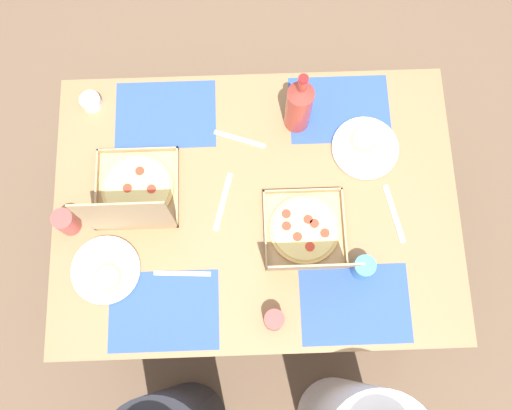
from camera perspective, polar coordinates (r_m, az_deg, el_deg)
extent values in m
plane|color=brown|center=(2.66, 0.00, -4.24)|extent=(6.00, 6.00, 0.00)
cylinder|color=#3F3328|center=(2.53, 14.32, 7.73)|extent=(0.07, 0.07, 0.71)
cylinder|color=#3F3328|center=(2.53, -15.04, 6.80)|extent=(0.07, 0.07, 0.71)
cylinder|color=#3F3328|center=(2.35, 16.47, -12.39)|extent=(0.07, 0.07, 0.71)
cylinder|color=#3F3328|center=(2.34, -15.84, -13.49)|extent=(0.07, 0.07, 0.71)
cube|color=#936D47|center=(1.95, 0.00, -0.12)|extent=(1.39, 1.00, 0.03)
cube|color=#2D4C9E|center=(2.09, 8.43, 9.56)|extent=(0.36, 0.26, 0.00)
cube|color=#2D4C9E|center=(2.08, -9.10, 9.01)|extent=(0.36, 0.26, 0.00)
cube|color=#2D4C9E|center=(1.91, 9.97, -9.83)|extent=(0.36, 0.26, 0.00)
cube|color=#2D4C9E|center=(1.90, -9.28, -10.49)|extent=(0.36, 0.26, 0.00)
cube|color=tan|center=(1.99, -11.81, 1.55)|extent=(0.28, 0.28, 0.01)
cube|color=tan|center=(1.96, -7.94, 1.86)|extent=(0.01, 0.28, 0.03)
cube|color=tan|center=(2.01, -15.78, 1.55)|extent=(0.01, 0.28, 0.03)
cube|color=tan|center=(2.02, -11.83, 5.45)|extent=(0.28, 0.01, 0.03)
cube|color=tan|center=(1.94, -12.00, -2.20)|extent=(0.28, 0.01, 0.03)
cylinder|color=#E0B76B|center=(1.99, -11.86, 1.63)|extent=(0.25, 0.25, 0.01)
cylinder|color=#EFD67F|center=(1.98, -11.91, 1.70)|extent=(0.22, 0.22, 0.00)
cylinder|color=red|center=(1.98, -12.86, 1.68)|extent=(0.03, 0.03, 0.00)
cylinder|color=red|center=(1.96, -12.35, -0.41)|extent=(0.03, 0.03, 0.00)
cylinder|color=red|center=(1.96, -10.52, 1.61)|extent=(0.03, 0.03, 0.00)
cylinder|color=red|center=(1.99, -11.65, 3.39)|extent=(0.03, 0.03, 0.00)
cube|color=tan|center=(1.79, -13.00, -1.12)|extent=(0.28, 0.01, 0.28)
cube|color=tan|center=(1.92, 4.89, -2.53)|extent=(0.27, 0.27, 0.01)
cube|color=tan|center=(1.92, 8.88, -2.26)|extent=(0.01, 0.27, 0.03)
cube|color=tan|center=(1.90, 0.92, -2.55)|extent=(0.01, 0.27, 0.03)
cube|color=tan|center=(1.94, 4.71, 1.42)|extent=(0.27, 0.01, 0.03)
cube|color=tan|center=(1.88, 5.16, -6.36)|extent=(0.27, 0.01, 0.03)
cylinder|color=#E0B76B|center=(1.91, 4.91, -2.47)|extent=(0.24, 0.24, 0.01)
cylinder|color=#EFD67F|center=(1.91, 4.93, -2.41)|extent=(0.22, 0.22, 0.00)
cylinder|color=red|center=(1.90, 3.09, -2.12)|extent=(0.03, 0.03, 0.00)
cylinder|color=red|center=(1.89, 4.20, -3.20)|extent=(0.03, 0.03, 0.00)
cylinder|color=red|center=(1.89, 5.46, -4.20)|extent=(0.03, 0.03, 0.00)
cylinder|color=red|center=(1.91, 6.96, -2.82)|extent=(0.03, 0.03, 0.00)
cylinder|color=red|center=(1.91, 5.91, -1.86)|extent=(0.03, 0.03, 0.00)
cylinder|color=red|center=(1.91, 5.27, -1.45)|extent=(0.03, 0.03, 0.00)
cylinder|color=red|center=(1.91, 3.07, -0.89)|extent=(0.03, 0.03, 0.00)
cube|color=tan|center=(1.73, 5.63, -6.24)|extent=(0.27, 0.04, 0.27)
cylinder|color=white|center=(1.95, -14.89, -6.38)|extent=(0.22, 0.22, 0.01)
cylinder|color=white|center=(1.94, -14.94, -6.34)|extent=(0.23, 0.23, 0.01)
cylinder|color=#E0B76B|center=(1.93, -14.75, -7.06)|extent=(0.09, 0.09, 0.01)
cylinder|color=#EFD67F|center=(1.93, -14.79, -7.04)|extent=(0.08, 0.08, 0.00)
cylinder|color=white|center=(2.04, 10.92, 5.60)|extent=(0.23, 0.23, 0.01)
cylinder|color=white|center=(2.03, 10.96, 5.68)|extent=(0.24, 0.24, 0.01)
cylinder|color=#E0B76B|center=(2.03, 10.79, 6.48)|extent=(0.10, 0.10, 0.01)
cylinder|color=#EFD67F|center=(2.03, 10.83, 6.54)|extent=(0.08, 0.08, 0.00)
cylinder|color=#B2382D|center=(1.95, 4.32, 9.71)|extent=(0.09, 0.09, 0.22)
cone|color=#B2382D|center=(1.83, 4.61, 11.41)|extent=(0.09, 0.09, 0.04)
cylinder|color=#B2382D|center=(1.79, 4.73, 12.06)|extent=(0.03, 0.03, 0.06)
cylinder|color=red|center=(1.76, 4.82, 12.56)|extent=(0.03, 0.03, 0.01)
cylinder|color=#BF4742|center=(1.97, -18.60, -1.64)|extent=(0.07, 0.07, 0.11)
cylinder|color=#BF4742|center=(1.83, 1.83, -11.54)|extent=(0.06, 0.06, 0.09)
cylinder|color=teal|center=(1.88, 10.76, -6.22)|extent=(0.07, 0.07, 0.09)
cylinder|color=white|center=(2.14, -16.32, 9.97)|extent=(0.07, 0.07, 0.04)
cube|color=#B7B7BC|center=(1.90, -7.44, -6.88)|extent=(0.19, 0.03, 0.00)
cube|color=#B7B7BC|center=(1.99, 13.76, -0.83)|extent=(0.06, 0.21, 0.00)
cube|color=#B7B7BC|center=(2.02, -1.66, 6.65)|extent=(0.18, 0.08, 0.00)
cube|color=#B7B7BC|center=(1.94, -3.35, 0.34)|extent=(0.07, 0.21, 0.00)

